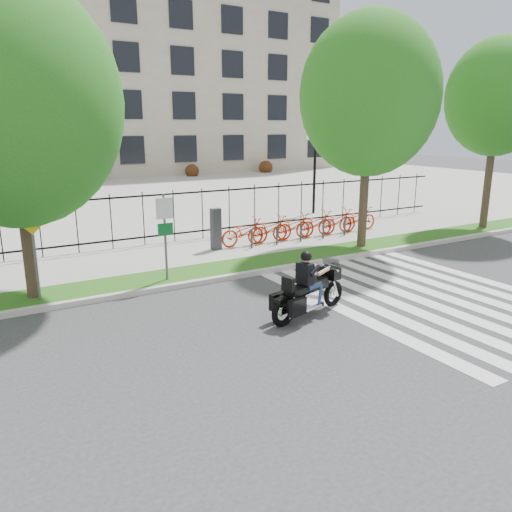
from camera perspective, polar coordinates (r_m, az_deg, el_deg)
ground at (r=11.33m, az=2.41°, el=-8.72°), size 120.00×120.00×0.00m
curb at (r=14.69m, az=-6.30°, el=-2.95°), size 60.00×0.20×0.15m
grass_verge at (r=15.44m, az=-7.60°, el=-2.12°), size 60.00×1.50×0.15m
sidewalk at (r=17.69m, az=-10.78°, el=-0.10°), size 60.00×3.50×0.15m
plaza at (r=34.48m, az=-20.86°, el=6.24°), size 80.00×34.00×0.10m
crosswalk_stripes at (r=14.36m, az=18.86°, el=-4.37°), size 5.70×8.00×0.01m
iron_fence at (r=19.09m, az=-12.73°, el=4.18°), size 30.00×0.06×2.00m
office_building at (r=54.22m, az=-25.80°, el=19.01°), size 60.00×21.90×20.15m
lamp_post_right at (r=26.01m, az=6.77°, el=11.67°), size 1.06×0.70×4.25m
street_tree_1 at (r=13.74m, az=-26.18°, el=15.45°), size 5.25×5.25×7.90m
street_tree_2 at (r=18.63m, az=12.81°, el=17.44°), size 4.88×4.88×8.18m
street_tree_3 at (r=24.06m, az=25.90°, el=16.00°), size 4.25×4.25×7.97m
bike_share_station at (r=20.05m, az=5.46°, el=3.55°), size 7.85×0.88×1.50m
sign_pole_regulatory at (r=14.41m, az=-10.36°, el=3.39°), size 0.50×0.09×2.50m
sign_pole_warning at (r=13.65m, az=-24.09°, el=1.73°), size 0.78×0.09×2.49m
motorcycle_rider at (r=12.13m, az=6.09°, el=-3.85°), size 2.53×1.08×1.99m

